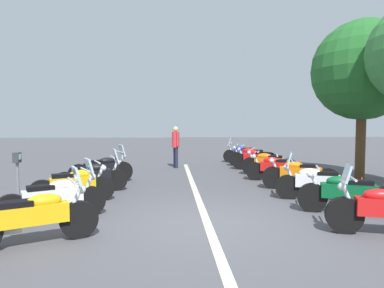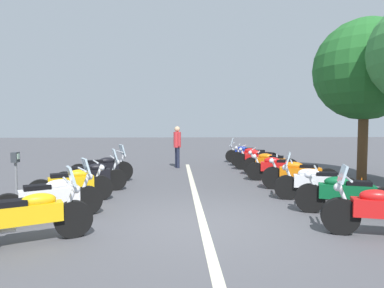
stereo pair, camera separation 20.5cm
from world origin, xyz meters
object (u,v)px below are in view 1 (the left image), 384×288
(motorcycle_left_row_0, at_px, (34,216))
(bystander_1, at_px, (176,143))
(motorcycle_right_row_4, at_px, (276,168))
(motorcycle_right_row_6, at_px, (256,159))
(motorcycle_left_row_2, at_px, (74,185))
(motorcycle_right_row_8, at_px, (243,153))
(motorcycle_right_row_3, at_px, (299,174))
(motorcycle_left_row_1, at_px, (55,197))
(parking_meter, at_px, (17,171))
(motorcycle_right_row_7, at_px, (252,156))
(motorcycle_left_row_3, at_px, (92,176))
(motorcycle_right_row_1, at_px, (347,193))
(traffic_cone_0, at_px, (361,189))
(roadside_tree_0, at_px, (363,71))
(motorcycle_right_row_5, at_px, (269,163))
(motorcycle_right_row_2, at_px, (316,182))
(motorcycle_left_row_4, at_px, (102,169))

(motorcycle_left_row_0, distance_m, bystander_1, 9.34)
(motorcycle_right_row_4, relative_size, motorcycle_right_row_6, 1.02)
(motorcycle_left_row_2, relative_size, motorcycle_right_row_8, 0.95)
(motorcycle_right_row_3, bearing_deg, bystander_1, -38.54)
(motorcycle_left_row_1, xyz_separation_m, parking_meter, (0.71, 1.02, 0.44))
(motorcycle_left_row_0, xyz_separation_m, motorcycle_right_row_7, (9.34, -5.79, -0.00))
(motorcycle_left_row_3, relative_size, bystander_1, 1.07)
(motorcycle_right_row_1, relative_size, traffic_cone_0, 3.22)
(motorcycle_right_row_4, xyz_separation_m, motorcycle_right_row_7, (3.85, -0.14, 0.01))
(motorcycle_left_row_1, bearing_deg, motorcycle_right_row_7, 24.61)
(motorcycle_left_row_2, relative_size, traffic_cone_0, 3.04)
(motorcycle_right_row_6, relative_size, traffic_cone_0, 3.16)
(motorcycle_right_row_1, relative_size, roadside_tree_0, 0.37)
(motorcycle_right_row_5, bearing_deg, motorcycle_right_row_2, 112.48)
(motorcycle_right_row_8, height_order, traffic_cone_0, motorcycle_right_row_8)
(motorcycle_left_row_1, relative_size, motorcycle_right_row_5, 0.97)
(motorcycle_left_row_3, distance_m, motorcycle_right_row_6, 6.96)
(motorcycle_left_row_0, distance_m, motorcycle_left_row_3, 4.03)
(motorcycle_left_row_4, xyz_separation_m, motorcycle_right_row_7, (3.91, -5.84, -0.02))
(parking_meter, height_order, traffic_cone_0, parking_meter)
(parking_meter, height_order, bystander_1, bystander_1)
(motorcycle_left_row_2, bearing_deg, motorcycle_left_row_1, -111.55)
(motorcycle_left_row_2, height_order, motorcycle_right_row_3, motorcycle_right_row_3)
(motorcycle_right_row_8, bearing_deg, parking_meter, 65.97)
(motorcycle_right_row_6, xyz_separation_m, bystander_1, (0.98, 3.29, 0.59))
(motorcycle_right_row_6, bearing_deg, motorcycle_right_row_8, -66.62)
(motorcycle_right_row_1, bearing_deg, motorcycle_left_row_4, -14.73)
(motorcycle_left_row_1, relative_size, motorcycle_left_row_2, 1.00)
(motorcycle_left_row_2, relative_size, motorcycle_right_row_4, 0.95)
(motorcycle_right_row_8, bearing_deg, motorcycle_right_row_4, 103.83)
(motorcycle_left_row_0, xyz_separation_m, motorcycle_right_row_3, (3.99, -5.84, 0.00))
(motorcycle_left_row_2, height_order, motorcycle_right_row_1, motorcycle_right_row_1)
(motorcycle_left_row_2, xyz_separation_m, roadside_tree_0, (2.91, -8.82, 3.25))
(motorcycle_left_row_1, height_order, motorcycle_right_row_4, motorcycle_left_row_1)
(motorcycle_left_row_3, bearing_deg, motorcycle_left_row_2, -115.07)
(motorcycle_right_row_6, height_order, motorcycle_right_row_8, motorcycle_right_row_8)
(motorcycle_right_row_8, bearing_deg, motorcycle_left_row_3, 63.73)
(motorcycle_right_row_1, relative_size, parking_meter, 1.54)
(motorcycle_right_row_2, xyz_separation_m, motorcycle_right_row_5, (3.99, -0.00, 0.00))
(motorcycle_right_row_8, bearing_deg, motorcycle_left_row_2, 67.89)
(motorcycle_left_row_3, distance_m, motorcycle_right_row_1, 6.44)
(motorcycle_left_row_2, height_order, roadside_tree_0, roadside_tree_0)
(motorcycle_left_row_2, xyz_separation_m, motorcycle_right_row_5, (3.92, -5.93, 0.01))
(motorcycle_right_row_5, bearing_deg, motorcycle_right_row_1, 113.58)
(motorcycle_right_row_4, bearing_deg, traffic_cone_0, 129.60)
(motorcycle_right_row_1, height_order, bystander_1, bystander_1)
(motorcycle_left_row_4, distance_m, traffic_cone_0, 7.47)
(motorcycle_right_row_6, relative_size, parking_meter, 1.51)
(parking_meter, bearing_deg, motorcycle_right_row_8, 50.12)
(motorcycle_left_row_0, distance_m, motorcycle_left_row_2, 2.76)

